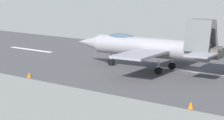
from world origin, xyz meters
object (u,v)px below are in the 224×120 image
(fighter_jet, at_px, (149,47))
(marker_cone_mid, at_px, (29,75))
(marker_cone_near, at_px, (191,105))
(crew_person, at_px, (108,42))

(fighter_jet, relative_size, marker_cone_mid, 32.05)
(fighter_jet, xyz_separation_m, marker_cone_mid, (6.87, 10.70, -2.21))
(marker_cone_near, relative_size, marker_cone_mid, 1.00)
(crew_person, xyz_separation_m, marker_cone_near, (-24.79, 20.72, -0.52))
(marker_cone_near, distance_m, marker_cone_mid, 17.90)
(marker_cone_near, bearing_deg, fighter_jet, -44.13)
(marker_cone_near, bearing_deg, marker_cone_mid, 0.00)
(marker_cone_near, height_order, marker_cone_mid, same)
(fighter_jet, xyz_separation_m, marker_cone_near, (-11.03, 10.70, -2.21))
(fighter_jet, distance_m, crew_person, 17.10)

